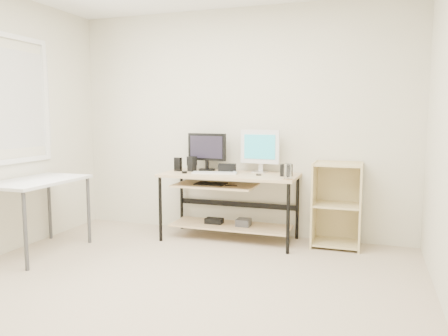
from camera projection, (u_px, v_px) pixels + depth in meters
room at (146, 125)px, 3.27m from camera, size 4.01×4.01×2.62m
desk at (227, 192)px, 4.85m from camera, size 1.50×0.65×0.75m
side_table at (37, 188)px, 4.36m from camera, size 0.60×1.00×0.75m
shelf_unit at (337, 204)px, 4.63m from camera, size 0.50×0.40×0.90m
black_monitor at (207, 149)px, 5.06m from camera, size 0.47×0.20×0.43m
white_imac at (260, 148)px, 4.88m from camera, size 0.45×0.14×0.48m
keyboard at (215, 173)px, 4.81m from camera, size 0.51×0.22×0.02m
mouse at (235, 173)px, 4.76m from camera, size 0.09×0.11×0.03m
center_speaker at (227, 168)px, 4.90m from camera, size 0.21×0.12×0.10m
speaker_left at (192, 163)px, 5.01m from camera, size 0.11×0.11×0.17m
speaker_right at (286, 170)px, 4.60m from camera, size 0.12×0.12×0.13m
audio_controller at (178, 164)px, 5.02m from camera, size 0.08×0.06×0.16m
volume_puck at (184, 172)px, 4.84m from camera, size 0.08×0.08×0.03m
smartphone at (259, 175)px, 4.70m from camera, size 0.08×0.11×0.01m
coaster at (288, 179)px, 4.36m from camera, size 0.11×0.11×0.01m
drinking_glass at (288, 171)px, 4.35m from camera, size 0.09×0.09×0.15m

